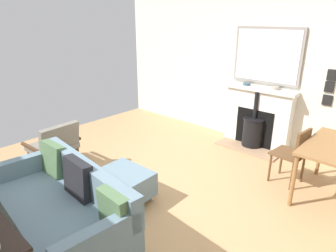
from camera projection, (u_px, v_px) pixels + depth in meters
name	position (u px, v px, depth m)	size (l,w,h in m)	color
ground_plane	(135.00, 198.00, 3.77)	(5.59, 5.86, 0.01)	tan
wall_left	(249.00, 68.00, 5.25)	(0.12, 5.86, 2.68)	beige
fireplace	(256.00, 121.00, 5.18)	(0.61, 1.25, 1.07)	#9E7A5B
mirror_over_mantel	(267.00, 56.00, 4.88)	(0.04, 1.17, 0.93)	gray
mantel_bowl_near	(246.00, 84.00, 5.16)	(0.13, 0.13, 0.04)	#334C56
mantel_bowl_far	(275.00, 88.00, 4.83)	(0.14, 0.14, 0.06)	#9E9384
sofa	(64.00, 209.00, 2.97)	(0.97, 1.84, 0.84)	#B2B2B7
ottoman	(124.00, 184.00, 3.64)	(0.58, 0.67, 0.40)	#B2B2B7
armchair_accent	(55.00, 144.00, 4.37)	(0.71, 0.64, 0.75)	#4C3321
dining_chair_near_fireplace	(295.00, 152.00, 3.93)	(0.44, 0.44, 0.82)	brown
photo_gallery_row	(336.00, 85.00, 4.30)	(0.02, 0.34, 0.55)	black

